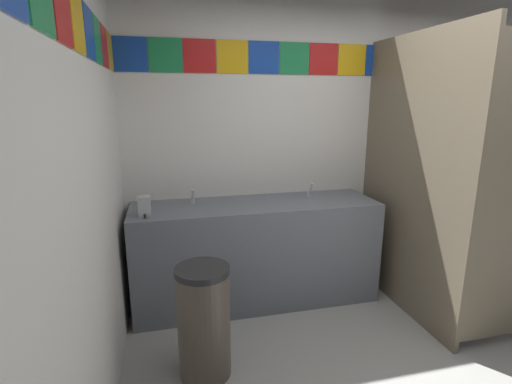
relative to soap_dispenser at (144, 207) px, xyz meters
name	(u,v)px	position (x,y,z in m)	size (l,w,h in m)	color
wall_back	(332,132)	(1.70, 0.52, 0.47)	(3.78, 0.09, 2.85)	white
wall_side	(60,179)	(-0.23, -1.25, 0.47)	(0.09, 3.45, 2.85)	white
vanity_counter	(256,251)	(0.89, 0.18, -0.51)	(2.05, 0.60, 0.88)	slate
faucet_left	(193,198)	(0.37, 0.27, -0.03)	(0.04, 0.10, 0.14)	silver
faucet_right	(310,191)	(1.40, 0.27, -0.03)	(0.04, 0.10, 0.14)	silver
soap_dispenser	(144,207)	(0.00, 0.00, 0.00)	(0.09, 0.09, 0.16)	#B7BABF
stall_divider	(451,184)	(2.23, -0.46, 0.15)	(0.92, 1.37, 2.22)	#726651
toilet	(430,256)	(2.52, 0.03, -0.65)	(0.39, 0.49, 0.74)	white
trash_bin	(204,322)	(0.35, -0.67, -0.59)	(0.34, 0.34, 0.74)	brown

